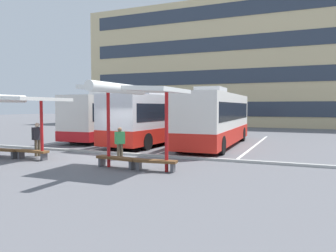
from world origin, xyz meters
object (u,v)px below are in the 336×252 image
(coach_bus_0, at_px, (116,117))
(coach_bus_2, at_px, (216,120))
(bench_3, at_px, (156,163))
(waiting_passenger_1, at_px, (120,142))
(bench_1, at_px, (32,152))
(bench_2, at_px, (117,160))
(waiting_shelter_0, at_px, (12,99))
(coach_bus_1, at_px, (157,119))
(waiting_passenger_0, at_px, (37,137))
(bench_0, at_px, (1,151))
(waiting_shelter_1, at_px, (133,91))

(coach_bus_0, xyz_separation_m, coach_bus_2, (8.49, -1.75, -0.02))
(bench_3, bearing_deg, waiting_passenger_1, 145.97)
(bench_1, xyz_separation_m, bench_2, (4.83, -0.26, 0.00))
(waiting_shelter_0, xyz_separation_m, bench_3, (7.53, -0.04, -2.52))
(bench_2, xyz_separation_m, waiting_passenger_1, (-0.90, 1.75, 0.54))
(coach_bus_1, xyz_separation_m, waiting_passenger_1, (1.34, -7.09, -0.78))
(waiting_passenger_0, bearing_deg, bench_2, -12.33)
(waiting_shelter_0, relative_size, bench_0, 2.77)
(coach_bus_0, relative_size, waiting_shelter_1, 2.42)
(waiting_passenger_1, bearing_deg, waiting_shelter_0, -159.69)
(bench_0, height_order, waiting_shelter_1, waiting_shelter_1)
(bench_3, bearing_deg, waiting_shelter_1, -170.25)
(waiting_shelter_1, bearing_deg, coach_bus_2, 83.83)
(coach_bus_0, height_order, waiting_passenger_0, coach_bus_0)
(coach_bus_0, distance_m, bench_2, 12.58)
(coach_bus_0, height_order, bench_2, coach_bus_0)
(bench_0, xyz_separation_m, bench_3, (8.43, -0.15, -0.00))
(bench_0, relative_size, bench_2, 0.98)
(coach_bus_2, bearing_deg, bench_3, -90.53)
(waiting_passenger_0, distance_m, waiting_passenger_1, 4.53)
(coach_bus_0, xyz_separation_m, waiting_passenger_1, (5.71, -8.87, -0.83))
(waiting_shelter_0, distance_m, waiting_passenger_1, 5.52)
(coach_bus_1, distance_m, waiting_shelter_1, 9.70)
(waiting_shelter_1, xyz_separation_m, bench_2, (-0.90, 0.22, -2.77))
(bench_3, bearing_deg, waiting_shelter_0, 179.72)
(waiting_passenger_0, height_order, waiting_passenger_1, waiting_passenger_0)
(coach_bus_0, relative_size, bench_3, 6.37)
(coach_bus_1, bearing_deg, waiting_shelter_1, -70.93)
(bench_1, xyz_separation_m, bench_3, (6.63, -0.33, -0.00))
(bench_2, distance_m, waiting_passenger_0, 5.55)
(coach_bus_1, xyz_separation_m, coach_bus_2, (4.12, 0.02, 0.03))
(coach_bus_1, relative_size, waiting_shelter_1, 2.25)
(waiting_shelter_1, bearing_deg, bench_0, 177.72)
(bench_3, bearing_deg, coach_bus_1, 114.35)
(bench_2, xyz_separation_m, waiting_passenger_0, (-5.39, 1.18, 0.65))
(coach_bus_2, height_order, waiting_passenger_0, coach_bus_2)
(bench_2, bearing_deg, coach_bus_1, 104.18)
(waiting_shelter_1, bearing_deg, waiting_passenger_0, 167.43)
(coach_bus_1, relative_size, waiting_passenger_0, 6.01)
(coach_bus_1, bearing_deg, bench_1, -106.81)
(waiting_passenger_0, bearing_deg, coach_bus_2, 46.60)
(coach_bus_0, distance_m, coach_bus_2, 8.67)
(bench_3, bearing_deg, coach_bus_2, 89.47)
(waiting_shelter_1, height_order, bench_3, waiting_shelter_1)
(bench_1, xyz_separation_m, waiting_shelter_1, (5.73, -0.49, 2.77))
(bench_1, height_order, bench_3, same)
(coach_bus_2, xyz_separation_m, waiting_shelter_1, (-0.98, -9.09, 1.42))
(waiting_shelter_0, bearing_deg, waiting_passenger_0, 74.42)
(coach_bus_1, height_order, waiting_passenger_1, coach_bus_1)
(coach_bus_1, bearing_deg, bench_2, -75.82)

